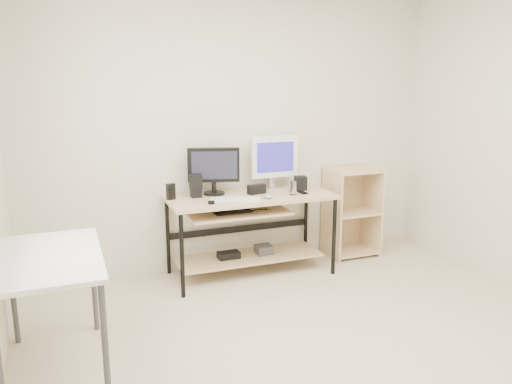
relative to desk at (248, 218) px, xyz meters
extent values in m
cube|color=beige|center=(0.03, -1.66, -0.54)|extent=(4.00, 4.00, 0.01)
cube|color=beige|center=(0.03, 0.34, 0.76)|extent=(4.00, 0.01, 2.60)
cube|color=tan|center=(0.03, -0.01, 0.20)|extent=(1.50, 0.65, 0.03)
cube|color=tan|center=(-0.12, -0.06, 0.08)|extent=(0.90, 0.49, 0.02)
cube|color=tan|center=(0.03, 0.04, -0.39)|extent=(1.35, 0.46, 0.02)
cube|color=black|center=(-0.17, -0.06, 0.10)|extent=(0.33, 0.22, 0.01)
cylinder|color=black|center=(0.08, -0.11, 0.10)|extent=(0.14, 0.01, 0.01)
cube|color=#3C3C3F|center=(0.18, 0.04, -0.34)|extent=(0.15, 0.15, 0.08)
cube|color=black|center=(-0.17, 0.04, -0.35)|extent=(0.20, 0.12, 0.06)
cylinder|color=black|center=(-0.68, -0.29, -0.18)|extent=(0.04, 0.04, 0.72)
cylinder|color=black|center=(-0.68, 0.28, -0.18)|extent=(0.04, 0.04, 0.72)
cylinder|color=black|center=(0.74, -0.29, -0.18)|extent=(0.04, 0.04, 0.72)
cylinder|color=black|center=(0.74, 0.28, -0.18)|extent=(0.04, 0.04, 0.72)
cube|color=white|center=(-1.65, -1.06, 0.20)|extent=(0.60, 1.00, 0.03)
cylinder|color=#3C3C3F|center=(-1.91, -0.60, -0.18)|extent=(0.04, 0.04, 0.72)
cylinder|color=#3C3C3F|center=(-1.39, -1.52, -0.18)|extent=(0.04, 0.04, 0.72)
cylinder|color=#3C3C3F|center=(-1.39, -0.60, -0.18)|extent=(0.04, 0.04, 0.72)
cube|color=beige|center=(0.94, 0.12, -0.09)|extent=(0.02, 0.40, 0.90)
cube|color=beige|center=(1.42, 0.12, -0.09)|extent=(0.02, 0.40, 0.90)
cube|color=beige|center=(1.18, 0.31, -0.09)|extent=(0.50, 0.02, 0.90)
cube|color=beige|center=(1.18, 0.12, -0.50)|extent=(0.46, 0.38, 0.02)
cube|color=beige|center=(1.18, 0.12, -0.09)|extent=(0.46, 0.38, 0.02)
cube|color=beige|center=(1.18, 0.12, 0.34)|extent=(0.46, 0.38, 0.02)
cylinder|color=black|center=(-0.27, 0.15, 0.22)|extent=(0.19, 0.19, 0.02)
cylinder|color=black|center=(-0.27, 0.15, 0.28)|extent=(0.04, 0.04, 0.10)
cube|color=black|center=(-0.27, 0.15, 0.48)|extent=(0.46, 0.18, 0.31)
cube|color=black|center=(-0.27, 0.12, 0.48)|extent=(0.38, 0.12, 0.25)
cube|color=silver|center=(0.34, 0.20, 0.22)|extent=(0.17, 0.15, 0.01)
cylinder|color=silver|center=(0.34, 0.20, 0.27)|extent=(0.04, 0.04, 0.09)
cube|color=white|center=(0.34, 0.20, 0.52)|extent=(0.47, 0.06, 0.39)
cube|color=navy|center=(0.34, 0.17, 0.52)|extent=(0.40, 0.01, 0.32)
cube|color=white|center=(-0.16, -0.13, 0.22)|extent=(0.44, 0.25, 0.01)
ellipsoid|color=#B5B5BB|center=(0.13, -0.17, 0.23)|extent=(0.10, 0.13, 0.04)
cube|color=black|center=(0.10, 0.03, 0.25)|extent=(0.18, 0.10, 0.08)
cube|color=black|center=(-0.45, 0.10, 0.25)|extent=(0.10, 0.10, 0.08)
cube|color=black|center=(-0.45, 0.10, 0.35)|extent=(0.11, 0.11, 0.12)
cube|color=black|center=(0.55, 0.04, 0.28)|extent=(0.13, 0.13, 0.13)
cube|color=black|center=(-0.68, 0.10, 0.28)|extent=(0.08, 0.07, 0.14)
cylinder|color=black|center=(-0.40, -0.19, 0.22)|extent=(0.07, 0.07, 0.02)
cube|color=black|center=(0.50, -0.10, 0.22)|extent=(0.07, 0.12, 0.01)
cylinder|color=#9A6F45|center=(0.39, -0.13, 0.21)|extent=(0.09, 0.09, 0.01)
cylinder|color=white|center=(0.39, -0.13, 0.28)|extent=(0.07, 0.07, 0.12)
camera|label=1|loc=(-1.53, -4.10, 1.22)|focal=35.00mm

